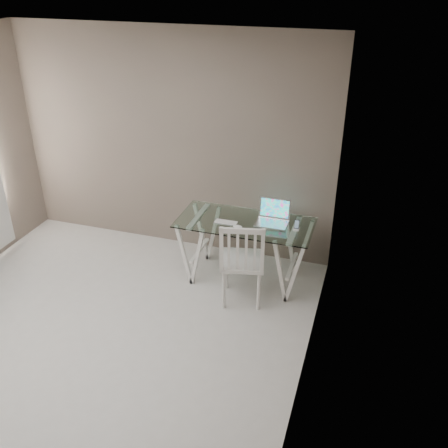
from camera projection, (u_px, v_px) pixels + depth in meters
The scene contains 7 objects.
room at pixel (51, 186), 3.97m from camera, with size 4.50×4.52×2.71m.
desk at pixel (245, 250), 5.67m from camera, with size 1.50×0.70×0.75m.
chair at pixel (242, 260), 5.18m from camera, with size 0.54×0.54×1.00m.
laptop at pixel (273, 217), 5.48m from camera, with size 0.35×0.29×0.25m.
keyboard at pixel (226, 222), 5.49m from camera, with size 0.27×0.11×0.01m, color silver.
mouse at pixel (238, 227), 5.37m from camera, with size 0.10×0.06×0.03m, color white.
phone_dock at pixel (296, 227), 5.33m from camera, with size 0.06×0.06×0.12m.
Camera 1 is at (2.36, -3.03, 3.32)m, focal length 40.00 mm.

